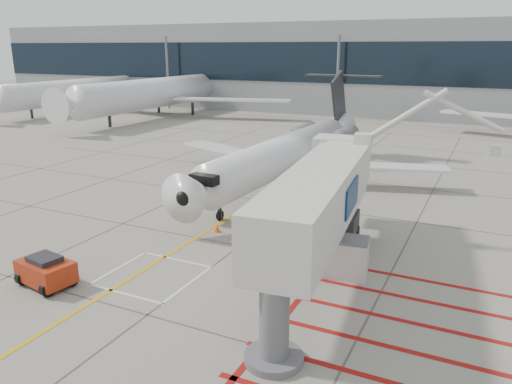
% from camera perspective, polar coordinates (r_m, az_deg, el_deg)
% --- Properties ---
extents(ground_plane, '(260.00, 260.00, 0.00)m').
position_cam_1_polar(ground_plane, '(23.85, -6.37, -9.45)').
color(ground_plane, gray).
rests_on(ground_plane, ground).
extents(regional_jet, '(25.20, 31.23, 7.95)m').
position_cam_1_polar(regional_jet, '(35.96, 1.79, 6.12)').
color(regional_jet, white).
rests_on(regional_jet, ground_plane).
extents(jet_bridge, '(10.20, 18.37, 7.03)m').
position_cam_1_polar(jet_bridge, '(21.61, 6.94, -2.17)').
color(jet_bridge, silver).
rests_on(jet_bridge, ground_plane).
extents(pushback_tug, '(2.76, 1.98, 1.48)m').
position_cam_1_polar(pushback_tug, '(24.38, -22.89, -8.21)').
color(pushback_tug, '#A92B10').
rests_on(pushback_tug, ground_plane).
extents(baggage_cart, '(1.80, 1.15, 1.13)m').
position_cam_1_polar(baggage_cart, '(26.85, 3.14, -5.02)').
color(baggage_cart, '#57565B').
rests_on(baggage_cart, ground_plane).
extents(ground_power_unit, '(2.54, 1.71, 1.87)m').
position_cam_1_polar(ground_power_unit, '(23.68, 9.76, -7.30)').
color(ground_power_unit, beige).
rests_on(ground_power_unit, ground_plane).
extents(cone_nose, '(0.32, 0.32, 0.45)m').
position_cam_1_polar(cone_nose, '(28.96, -4.45, -4.15)').
color(cone_nose, '#EC470C').
rests_on(cone_nose, ground_plane).
extents(cone_side, '(0.37, 0.37, 0.51)m').
position_cam_1_polar(cone_side, '(28.43, 7.46, -4.57)').
color(cone_side, '#FF5D0D').
rests_on(cone_side, ground_plane).
extents(terminal_building, '(180.00, 28.00, 14.00)m').
position_cam_1_polar(terminal_building, '(88.15, 25.37, 12.61)').
color(terminal_building, gray).
rests_on(terminal_building, ground_plane).
extents(terminal_glass_band, '(180.00, 0.10, 6.00)m').
position_cam_1_polar(terminal_glass_band, '(74.08, 25.21, 13.00)').
color(terminal_glass_band, black).
rests_on(terminal_glass_band, ground_plane).
extents(bg_aircraft_a, '(34.92, 38.80, 11.64)m').
position_cam_1_polar(bg_aircraft_a, '(89.57, -18.89, 12.56)').
color(bg_aircraft_a, silver).
rests_on(bg_aircraft_a, ground_plane).
extents(bg_aircraft_b, '(39.01, 43.34, 13.00)m').
position_cam_1_polar(bg_aircraft_b, '(79.14, -10.30, 13.27)').
color(bg_aircraft_b, silver).
rests_on(bg_aircraft_b, ground_plane).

